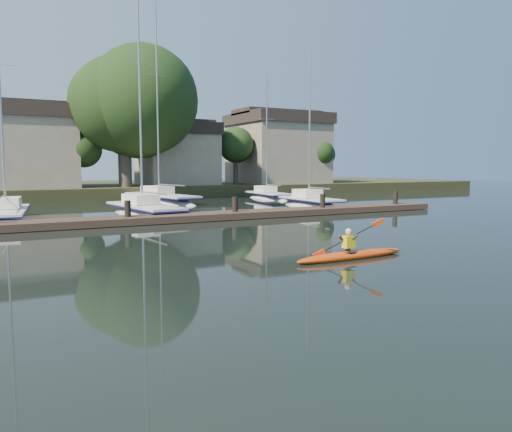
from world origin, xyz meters
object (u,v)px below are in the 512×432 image
sailboat_6 (161,205)px  sailboat_7 (267,201)px  sailboat_4 (310,209)px  sailboat_1 (6,224)px  dock (184,217)px  sailboat_2 (144,218)px  kayak (351,254)px

sailboat_6 → sailboat_7: (9.70, -0.23, 0.02)m
sailboat_4 → sailboat_6: size_ratio=0.71×
sailboat_1 → sailboat_6: bearing=44.9°
dock → sailboat_2: bearing=103.8°
kayak → sailboat_4: 20.35m
sailboat_6 → dock: bearing=-113.2°
dock → sailboat_2: 4.28m
sailboat_7 → sailboat_1: bearing=-152.7°
sailboat_1 → sailboat_7: size_ratio=1.16×
kayak → sailboat_4: bearing=56.9°
sailboat_7 → sailboat_4: bearing=-94.4°
dock → sailboat_4: 12.29m
kayak → sailboat_6: sailboat_6 is taller
kayak → sailboat_6: (2.12, 26.42, -0.37)m
sailboat_1 → sailboat_2: 7.38m
sailboat_6 → sailboat_1: bearing=-152.3°
dock → sailboat_4: size_ratio=2.79×
kayak → sailboat_2: sailboat_2 is taller
kayak → sailboat_6: size_ratio=0.25×
sailboat_6 → sailboat_7: 9.70m
sailboat_2 → sailboat_7: 16.61m
sailboat_4 → sailboat_6: 12.21m
dock → sailboat_1: size_ratio=2.40×
sailboat_2 → kayak: bearing=-89.9°
dock → sailboat_6: bearing=77.5°
kayak → sailboat_1: (-9.30, 17.40, -0.36)m
sailboat_6 → sailboat_7: bearing=-12.0°
kayak → sailboat_4: (10.42, 17.48, -0.36)m
kayak → sailboat_1: 19.73m
sailboat_4 → sailboat_6: (-8.30, 8.95, -0.00)m
dock → sailboat_4: bearing=22.7°
dock → sailboat_6: sailboat_6 is taller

